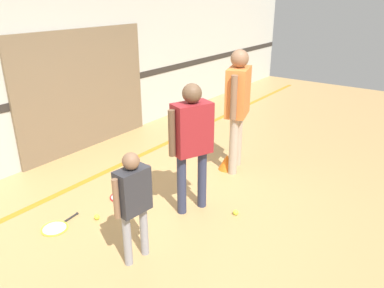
% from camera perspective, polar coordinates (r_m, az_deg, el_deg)
% --- Properties ---
extents(ground_plane, '(16.00, 16.00, 0.00)m').
position_cam_1_polar(ground_plane, '(4.85, -0.77, -9.45)').
color(ground_plane, tan).
extents(wall_back, '(16.00, 0.07, 3.20)m').
position_cam_1_polar(wall_back, '(6.19, -21.45, 11.89)').
color(wall_back, beige).
rests_on(wall_back, ground_plane).
extents(wall_panel, '(2.62, 0.05, 2.01)m').
position_cam_1_polar(wall_panel, '(6.61, -16.01, 7.84)').
color(wall_panel, '#756047').
rests_on(wall_panel, ground_plane).
extents(floor_stripe, '(14.40, 0.10, 0.01)m').
position_cam_1_polar(floor_stripe, '(5.83, -13.42, -4.32)').
color(floor_stripe, orange).
rests_on(floor_stripe, ground_plane).
extents(person_instructor, '(0.57, 0.40, 1.61)m').
position_cam_1_polar(person_instructor, '(4.35, 0.00, 1.34)').
color(person_instructor, '#2D334C').
rests_on(person_instructor, ground_plane).
extents(person_student_left, '(0.45, 0.22, 1.18)m').
position_cam_1_polar(person_student_left, '(3.65, -8.95, -7.86)').
color(person_student_left, gray).
rests_on(person_student_left, ground_plane).
extents(person_student_right, '(0.66, 0.43, 1.82)m').
position_cam_1_polar(person_student_right, '(5.46, 7.00, 6.94)').
color(person_student_right, tan).
rests_on(person_student_right, ground_plane).
extents(racket_spare_on_floor, '(0.37, 0.54, 0.03)m').
position_cam_1_polar(racket_spare_on_floor, '(5.11, -10.62, -7.93)').
color(racket_spare_on_floor, red).
rests_on(racket_spare_on_floor, ground_plane).
extents(racket_second_spare, '(0.54, 0.34, 0.03)m').
position_cam_1_polar(racket_second_spare, '(4.71, -20.05, -11.87)').
color(racket_second_spare, '#C6D838').
rests_on(racket_second_spare, ground_plane).
extents(tennis_ball_near_instructor, '(0.07, 0.07, 0.07)m').
position_cam_1_polar(tennis_ball_near_instructor, '(4.69, 6.67, -10.33)').
color(tennis_ball_near_instructor, '#CCE038').
rests_on(tennis_ball_near_instructor, ground_plane).
extents(tennis_ball_by_spare_racket, '(0.07, 0.07, 0.07)m').
position_cam_1_polar(tennis_ball_by_spare_racket, '(5.04, -10.09, -8.06)').
color(tennis_ball_by_spare_racket, '#CCE038').
rests_on(tennis_ball_by_spare_racket, ground_plane).
extents(tennis_ball_stray_left, '(0.07, 0.07, 0.07)m').
position_cam_1_polar(tennis_ball_stray_left, '(4.72, -14.29, -10.72)').
color(tennis_ball_stray_left, '#CCE038').
rests_on(tennis_ball_stray_left, ground_plane).
extents(training_cone, '(0.26, 0.26, 0.24)m').
position_cam_1_polar(training_cone, '(5.77, 5.32, -2.75)').
color(training_cone, orange).
rests_on(training_cone, ground_plane).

